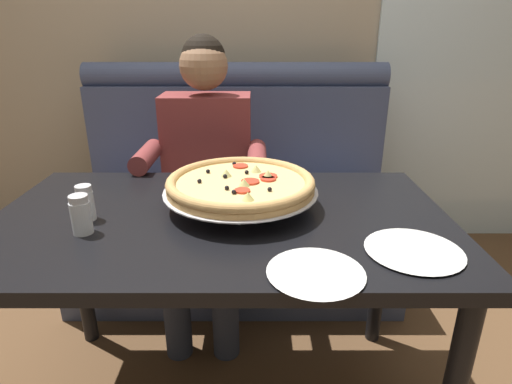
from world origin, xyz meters
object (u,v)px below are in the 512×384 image
at_px(dining_table, 221,241).
at_px(plate_near_left, 414,248).
at_px(diner_main, 205,168).
at_px(shaker_oregano, 81,217).
at_px(patio_chair, 392,137).
at_px(pizza, 240,184).
at_px(shaker_pepper_flakes, 85,205).
at_px(booth_bench, 235,208).
at_px(plate_near_right, 316,270).

xyz_separation_m(dining_table, plate_near_left, (0.51, -0.23, 0.10)).
height_order(diner_main, shaker_oregano, diner_main).
relative_size(shaker_oregano, patio_chair, 0.13).
relative_size(diner_main, plate_near_left, 5.13).
xyz_separation_m(pizza, shaker_oregano, (-0.44, -0.18, -0.03)).
relative_size(dining_table, shaker_pepper_flakes, 12.96).
relative_size(pizza, patio_chair, 0.57).
height_order(booth_bench, diner_main, diner_main).
xyz_separation_m(dining_table, plate_near_right, (0.25, -0.33, 0.10)).
bearing_deg(shaker_pepper_flakes, patio_chair, 51.92).
height_order(shaker_pepper_flakes, plate_near_left, shaker_pepper_flakes).
bearing_deg(pizza, diner_main, 107.99).
height_order(dining_table, shaker_pepper_flakes, shaker_pepper_flakes).
xyz_separation_m(booth_bench, plate_near_right, (0.25, -1.21, 0.37)).
height_order(diner_main, plate_near_left, diner_main).
bearing_deg(booth_bench, dining_table, -90.00).
xyz_separation_m(diner_main, patio_chair, (1.27, 1.34, -0.19)).
distance_m(pizza, patio_chair, 2.20).
relative_size(shaker_pepper_flakes, plate_near_left, 0.43).
height_order(dining_table, shaker_oregano, shaker_oregano).
xyz_separation_m(shaker_pepper_flakes, patio_chair, (1.55, 1.98, -0.28)).
bearing_deg(diner_main, shaker_pepper_flakes, -113.49).
bearing_deg(diner_main, plate_near_left, -53.14).
distance_m(booth_bench, shaker_pepper_flakes, 1.07).
xyz_separation_m(booth_bench, diner_main, (-0.12, -0.27, 0.31)).
xyz_separation_m(pizza, shaker_pepper_flakes, (-0.46, -0.10, -0.03)).
height_order(plate_near_right, patio_chair, patio_chair).
xyz_separation_m(plate_near_left, plate_near_right, (-0.26, -0.10, 0.00)).
relative_size(plate_near_left, plate_near_right, 1.07).
xyz_separation_m(diner_main, shaker_pepper_flakes, (-0.28, -0.64, 0.09)).
relative_size(booth_bench, plate_near_right, 7.00).
distance_m(dining_table, shaker_oregano, 0.42).
xyz_separation_m(dining_table, diner_main, (-0.12, 0.61, 0.04)).
bearing_deg(diner_main, pizza, -72.01).
distance_m(plate_near_right, patio_chair, 2.47).
height_order(dining_table, pizza, pizza).
xyz_separation_m(diner_main, plate_near_right, (0.36, -0.94, 0.06)).
bearing_deg(shaker_oregano, pizza, 22.95).
relative_size(shaker_oregano, shaker_pepper_flakes, 1.04).
distance_m(shaker_pepper_flakes, plate_near_right, 0.71).
relative_size(booth_bench, shaker_pepper_flakes, 15.02).
bearing_deg(patio_chair, pizza, -120.14).
height_order(plate_near_left, plate_near_right, same).
bearing_deg(pizza, patio_chair, 59.86).
bearing_deg(patio_chair, plate_near_right, -111.70).
xyz_separation_m(booth_bench, pizza, (0.06, -0.81, 0.44)).
relative_size(dining_table, plate_near_right, 6.04).
bearing_deg(shaker_oregano, patio_chair, 53.53).
bearing_deg(shaker_pepper_flakes, booth_bench, 66.43).
distance_m(shaker_pepper_flakes, patio_chair, 2.53).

